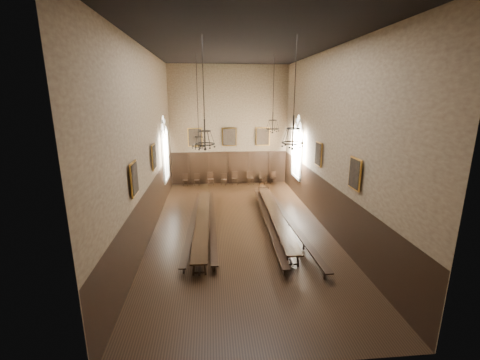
{
  "coord_description": "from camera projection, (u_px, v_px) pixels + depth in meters",
  "views": [
    {
      "loc": [
        -1.44,
        -15.67,
        6.77
      ],
      "look_at": [
        0.15,
        1.5,
        2.22
      ],
      "focal_mm": 24.0,
      "sensor_mm": 36.0,
      "label": 1
    }
  ],
  "objects": [
    {
      "name": "bench_left_inner",
      "position": [
        212.0,
        222.0,
        17.0
      ],
      "size": [
        0.4,
        9.67,
        0.44
      ],
      "rotation": [
        0.0,
        0.0,
        0.01
      ],
      "color": "black",
      "rests_on": "floor"
    },
    {
      "name": "wainscot_panelling",
      "position": [
        240.0,
        205.0,
        16.62
      ],
      "size": [
        9.0,
        18.0,
        2.5
      ],
      "primitive_type": null,
      "color": "black",
      "rests_on": "floor"
    },
    {
      "name": "chair_3",
      "position": [
        224.0,
        181.0,
        25.04
      ],
      "size": [
        0.48,
        0.48,
        0.9
      ],
      "rotation": [
        0.0,
        0.0,
        -0.24
      ],
      "color": "black",
      "rests_on": "floor"
    },
    {
      "name": "portrait_left_1",
      "position": [
        134.0,
        179.0,
        12.24
      ],
      "size": [
        0.12,
        1.0,
        1.3
      ],
      "color": "#BC822D",
      "rests_on": "wall_left"
    },
    {
      "name": "chandelier_front_left",
      "position": [
        205.0,
        137.0,
        12.87
      ],
      "size": [
        0.8,
        0.8,
        4.27
      ],
      "color": "black",
      "rests_on": "ceiling"
    },
    {
      "name": "table_left",
      "position": [
        203.0,
        224.0,
        16.47
      ],
      "size": [
        0.74,
        9.39,
        0.73
      ],
      "rotation": [
        0.0,
        0.0,
        -0.01
      ],
      "color": "black",
      "rests_on": "floor"
    },
    {
      "name": "ceiling",
      "position": [
        240.0,
        45.0,
        14.64
      ],
      "size": [
        9.0,
        18.0,
        0.02
      ],
      "primitive_type": "cube",
      "color": "black",
      "rests_on": "ground"
    },
    {
      "name": "wall_back",
      "position": [
        229.0,
        126.0,
        24.47
      ],
      "size": [
        9.0,
        0.02,
        9.0
      ],
      "primitive_type": "cube",
      "color": "#887353",
      "rests_on": "ground"
    },
    {
      "name": "portrait_left_0",
      "position": [
        154.0,
        157.0,
        16.57
      ],
      "size": [
        0.12,
        1.0,
        1.3
      ],
      "color": "#BC822D",
      "rests_on": "wall_left"
    },
    {
      "name": "table_right",
      "position": [
        275.0,
        219.0,
        17.2
      ],
      "size": [
        1.0,
        9.67,
        0.75
      ],
      "rotation": [
        0.0,
        0.0,
        -0.03
      ],
      "color": "black",
      "rests_on": "floor"
    },
    {
      "name": "wall_right",
      "position": [
        329.0,
        142.0,
        16.2
      ],
      "size": [
        0.02,
        18.0,
        9.0
      ],
      "primitive_type": "cube",
      "color": "#887353",
      "rests_on": "ground"
    },
    {
      "name": "portrait_back_1",
      "position": [
        229.0,
        137.0,
        24.55
      ],
      "size": [
        1.1,
        0.12,
        1.4
      ],
      "color": "#BC822D",
      "rests_on": "wall_back"
    },
    {
      "name": "chair_1",
      "position": [
        197.0,
        182.0,
        24.89
      ],
      "size": [
        0.4,
        0.4,
        0.89
      ],
      "rotation": [
        0.0,
        0.0,
        0.01
      ],
      "color": "black",
      "rests_on": "floor"
    },
    {
      "name": "window_left",
      "position": [
        165.0,
        149.0,
        20.98
      ],
      "size": [
        0.2,
        2.2,
        4.6
      ],
      "primitive_type": null,
      "color": "white",
      "rests_on": "wall_left"
    },
    {
      "name": "chandelier_front_right",
      "position": [
        293.0,
        136.0,
        12.99
      ],
      "size": [
        0.9,
        0.9,
        4.25
      ],
      "color": "black",
      "rests_on": "ceiling"
    },
    {
      "name": "bench_right_outer",
      "position": [
        289.0,
        223.0,
        16.85
      ],
      "size": [
        0.76,
        10.68,
        0.48
      ],
      "rotation": [
        0.0,
        0.0,
        0.04
      ],
      "color": "black",
      "rests_on": "floor"
    },
    {
      "name": "chair_2",
      "position": [
        211.0,
        181.0,
        24.94
      ],
      "size": [
        0.5,
        0.5,
        1.01
      ],
      "rotation": [
        0.0,
        0.0,
        0.13
      ],
      "color": "black",
      "rests_on": "floor"
    },
    {
      "name": "window_right",
      "position": [
        297.0,
        147.0,
        21.76
      ],
      "size": [
        0.2,
        2.2,
        4.6
      ],
      "primitive_type": null,
      "color": "white",
      "rests_on": "wall_right"
    },
    {
      "name": "floor",
      "position": [
        240.0,
        228.0,
        16.95
      ],
      "size": [
        9.0,
        18.0,
        0.02
      ],
      "primitive_type": "cube",
      "color": "black",
      "rests_on": "ground"
    },
    {
      "name": "bench_right_inner",
      "position": [
        267.0,
        220.0,
        17.16
      ],
      "size": [
        0.71,
        10.68,
        0.48
      ],
      "rotation": [
        0.0,
        0.0,
        -0.04
      ],
      "color": "black",
      "rests_on": "floor"
    },
    {
      "name": "wall_front",
      "position": [
        277.0,
        201.0,
        7.12
      ],
      "size": [
        9.0,
        0.02,
        9.0
      ],
      "primitive_type": "cube",
      "color": "#887353",
      "rests_on": "ground"
    },
    {
      "name": "wall_left",
      "position": [
        146.0,
        144.0,
        15.39
      ],
      "size": [
        0.02,
        18.0,
        9.0
      ],
      "primitive_type": "cube",
      "color": "#887353",
      "rests_on": "ground"
    },
    {
      "name": "portrait_right_1",
      "position": [
        355.0,
        174.0,
        13.02
      ],
      "size": [
        0.12,
        1.0,
        1.3
      ],
      "color": "#BC822D",
      "rests_on": "wall_right"
    },
    {
      "name": "chair_7",
      "position": [
        273.0,
        180.0,
        25.38
      ],
      "size": [
        0.5,
        0.5,
        0.96
      ],
      "rotation": [
        0.0,
        0.0,
        -0.21
      ],
      "color": "black",
      "rests_on": "floor"
    },
    {
      "name": "portrait_back_2",
      "position": [
        263.0,
        137.0,
        24.78
      ],
      "size": [
        1.1,
        0.12,
        1.4
      ],
      "color": "#BC822D",
      "rests_on": "wall_back"
    },
    {
      "name": "chair_0",
      "position": [
        185.0,
        182.0,
        24.82
      ],
      "size": [
        0.42,
        0.42,
        0.91
      ],
      "rotation": [
        0.0,
        0.0,
        0.05
      ],
      "color": "black",
      "rests_on": "floor"
    },
    {
      "name": "chair_5",
      "position": [
        250.0,
        180.0,
        25.18
      ],
      "size": [
        0.49,
        0.49,
        1.02
      ],
      "rotation": [
        0.0,
        0.0,
        0.09
      ],
      "color": "black",
      "rests_on": "floor"
    },
    {
      "name": "chair_4",
      "position": [
        235.0,
        181.0,
        25.1
      ],
      "size": [
        0.49,
        0.49,
        1.03
      ],
      "rotation": [
        0.0,
        0.0,
        -0.08
      ],
      "color": "black",
      "rests_on": "floor"
    },
    {
      "name": "chandelier_back_left",
      "position": [
        199.0,
        139.0,
        17.99
      ],
      "size": [
        0.77,
        0.77,
        5.12
      ],
      "color": "black",
      "rests_on": "ceiling"
    },
    {
      "name": "portrait_right_0",
      "position": [
        319.0,
        154.0,
        17.35
      ],
      "size": [
        0.12,
        1.0,
        1.3
      ],
      "color": "#BC822D",
      "rests_on": "wall_right"
    },
    {
      "name": "chair_6",
      "position": [
        262.0,
        181.0,
        25.26
      ],
      "size": [
        0.48,
        0.48,
        0.94
      ],
      "rotation": [
        0.0,
        0.0,
        -0.17
      ],
      "color": "black",
      "rests_on": "floor"
    },
    {
      "name": "portrait_back_0",
      "position": [
        195.0,
        137.0,
        24.32
      ],
      "size": [
        1.1,
        0.12,
        1.4
      ],
      "color": "#BC822D",
      "rests_on": "wall_back"
    },
    {
      "name": "chandelier_back_right",
      "position": [
        273.0,
        124.0,
        18.34
      ],
      "size": [
        0.77,
        0.77,
        4.22
      ],
      "color": "black",
      "rests_on": "ceiling"
    },
    {
      "name": "bench_left_outer",
      "position": [
        193.0,
        223.0,
        16.83
      ],
      "size": [
        0.63,
        9.68,
        0.44
      ],
      "rotation": [
        0.0,
        0.0,
        -0.03
      ],
      "color": "black",
      "rests_on": "floor"
    }
  ]
}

